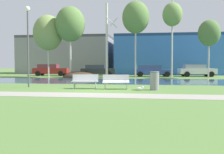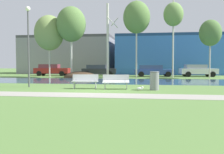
% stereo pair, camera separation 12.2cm
% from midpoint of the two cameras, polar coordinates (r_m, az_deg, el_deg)
% --- Properties ---
extents(ground_plane, '(120.00, 120.00, 0.00)m').
position_cam_midpoint_polar(ground_plane, '(24.71, 1.13, -0.64)').
color(ground_plane, '#517538').
extents(paved_path_strip, '(60.00, 1.87, 0.01)m').
position_cam_midpoint_polar(paved_path_strip, '(12.62, -5.50, -4.00)').
color(paved_path_strip, gray).
rests_on(paved_path_strip, ground).
extents(river_band, '(80.00, 7.69, 0.01)m').
position_cam_midpoint_polar(river_band, '(23.06, 0.64, -0.88)').
color(river_band, '#33516B').
rests_on(river_band, ground).
extents(soil_mound, '(3.71, 2.54, 1.41)m').
position_cam_midpoint_polar(soil_mound, '(28.87, -7.35, -0.16)').
color(soil_mound, '#423021').
rests_on(soil_mound, ground).
extents(bench_left, '(1.66, 0.75, 0.87)m').
position_cam_midpoint_polar(bench_left, '(15.96, -6.17, -0.88)').
color(bench_left, '#B2B5B7').
rests_on(bench_left, ground).
extents(bench_right, '(1.66, 0.75, 0.87)m').
position_cam_midpoint_polar(bench_right, '(15.61, 0.65, -0.95)').
color(bench_right, '#B2B5B7').
rests_on(bench_right, ground).
extents(trash_bin, '(0.55, 0.55, 1.08)m').
position_cam_midpoint_polar(trash_bin, '(15.22, 9.12, -0.76)').
color(trash_bin, gray).
rests_on(trash_bin, ground).
extents(seagull, '(0.42, 0.16, 0.25)m').
position_cam_midpoint_polar(seagull, '(14.67, 6.01, -2.54)').
color(seagull, white).
rests_on(seagull, ground).
extents(streetlamp, '(0.32, 0.32, 5.26)m').
position_cam_midpoint_polar(streetlamp, '(17.95, -18.23, 9.15)').
color(streetlamp, '#4C4C51').
rests_on(streetlamp, ground).
extents(birch_far_left, '(3.36, 3.36, 7.11)m').
position_cam_midpoint_polar(birch_far_left, '(30.92, -14.02, 9.42)').
color(birch_far_left, beige).
rests_on(birch_far_left, ground).
extents(birch_left, '(3.26, 3.26, 7.92)m').
position_cam_midpoint_polar(birch_left, '(29.73, -9.31, 11.39)').
color(birch_left, beige).
rests_on(birch_left, ground).
extents(birch_center_left, '(1.35, 2.41, 8.23)m').
position_cam_midpoint_polar(birch_center_left, '(29.07, -1.22, 8.20)').
color(birch_center_left, beige).
rests_on(birch_center_left, ground).
extents(birch_center, '(3.01, 3.01, 8.66)m').
position_cam_midpoint_polar(birch_center, '(29.83, 5.11, 12.94)').
color(birch_center, beige).
rests_on(birch_center, ground).
extents(birch_center_right, '(2.18, 2.18, 8.99)m').
position_cam_midpoint_polar(birch_center_right, '(30.20, 13.04, 13.19)').
color(birch_center_right, beige).
rests_on(birch_center_right, ground).
extents(birch_right, '(2.30, 2.30, 6.16)m').
position_cam_midpoint_polar(birch_right, '(29.38, 20.50, 9.04)').
color(birch_right, '#BCB7A8').
rests_on(birch_right, ground).
extents(parked_van_nearest_red, '(4.59, 2.32, 1.50)m').
position_cam_midpoint_polar(parked_van_nearest_red, '(34.61, -13.51, 1.59)').
color(parked_van_nearest_red, maroon).
rests_on(parked_van_nearest_red, ground).
extents(parked_sedan_second_dark, '(4.49, 2.39, 1.41)m').
position_cam_midpoint_polar(parked_sedan_second_dark, '(33.30, -3.31, 1.56)').
color(parked_sedan_second_dark, '#282B30').
rests_on(parked_sedan_second_dark, ground).
extents(parked_hatch_third_blue, '(4.94, 2.41, 1.38)m').
position_cam_midpoint_polar(parked_hatch_third_blue, '(31.76, 8.67, 1.44)').
color(parked_hatch_third_blue, '#2D4793').
rests_on(parked_hatch_third_blue, ground).
extents(parked_wagon_fourth_white, '(4.45, 2.44, 1.46)m').
position_cam_midpoint_polar(parked_wagon_fourth_white, '(32.92, 17.96, 1.44)').
color(parked_wagon_fourth_white, silver).
rests_on(parked_wagon_fourth_white, ground).
extents(building_grey_warehouse, '(14.51, 8.19, 5.94)m').
position_cam_midpoint_polar(building_grey_warehouse, '(43.44, -9.68, 4.74)').
color(building_grey_warehouse, gray).
rests_on(building_grey_warehouse, ground).
extents(building_blue_store, '(15.75, 9.80, 5.81)m').
position_cam_midpoint_polar(building_blue_store, '(41.17, 12.16, 4.73)').
color(building_blue_store, '#3870C6').
rests_on(building_blue_store, ground).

